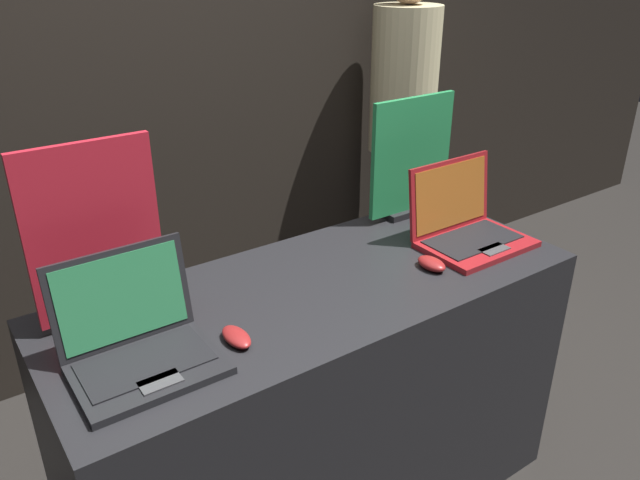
{
  "coord_description": "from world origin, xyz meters",
  "views": [
    {
      "loc": [
        -0.94,
        -1.03,
        1.85
      ],
      "look_at": [
        0.0,
        0.33,
        1.06
      ],
      "focal_mm": 35.0,
      "sensor_mm": 36.0,
      "label": 1
    }
  ],
  "objects_px": {
    "laptop_front": "(138,340)",
    "promo_stand_back": "(411,161)",
    "laptop_back": "(466,225)",
    "person_bystander": "(401,135)",
    "promo_stand_front": "(95,239)",
    "mouse_front": "(236,337)",
    "mouse_back": "(431,264)"
  },
  "relations": [
    {
      "from": "laptop_front",
      "to": "promo_stand_back",
      "type": "height_order",
      "value": "promo_stand_back"
    },
    {
      "from": "laptop_back",
      "to": "person_bystander",
      "type": "relative_size",
      "value": 0.21
    },
    {
      "from": "laptop_front",
      "to": "person_bystander",
      "type": "distance_m",
      "value": 2.11
    },
    {
      "from": "promo_stand_front",
      "to": "laptop_back",
      "type": "distance_m",
      "value": 1.21
    },
    {
      "from": "laptop_front",
      "to": "mouse_front",
      "type": "xyz_separation_m",
      "value": [
        0.24,
        -0.06,
        -0.05
      ]
    },
    {
      "from": "mouse_front",
      "to": "promo_stand_back",
      "type": "relative_size",
      "value": 0.26
    },
    {
      "from": "promo_stand_back",
      "to": "promo_stand_front",
      "type": "bearing_deg",
      "value": -176.92
    },
    {
      "from": "promo_stand_back",
      "to": "person_bystander",
      "type": "bearing_deg",
      "value": 49.88
    },
    {
      "from": "laptop_back",
      "to": "mouse_back",
      "type": "xyz_separation_m",
      "value": [
        -0.24,
        -0.08,
        -0.05
      ]
    },
    {
      "from": "laptop_front",
      "to": "mouse_front",
      "type": "bearing_deg",
      "value": -14.67
    },
    {
      "from": "laptop_front",
      "to": "laptop_back",
      "type": "height_order",
      "value": "laptop_back"
    },
    {
      "from": "mouse_front",
      "to": "mouse_back",
      "type": "xyz_separation_m",
      "value": [
        0.7,
        0.0,
        0.0
      ]
    },
    {
      "from": "promo_stand_front",
      "to": "laptop_front",
      "type": "bearing_deg",
      "value": -90.0
    },
    {
      "from": "promo_stand_front",
      "to": "mouse_back",
      "type": "relative_size",
      "value": 4.67
    },
    {
      "from": "mouse_front",
      "to": "mouse_back",
      "type": "height_order",
      "value": "mouse_back"
    },
    {
      "from": "laptop_back",
      "to": "person_bystander",
      "type": "xyz_separation_m",
      "value": [
        0.64,
        1.05,
        -0.04
      ]
    },
    {
      "from": "promo_stand_front",
      "to": "person_bystander",
      "type": "xyz_separation_m",
      "value": [
        1.81,
        0.82,
        -0.21
      ]
    },
    {
      "from": "laptop_front",
      "to": "mouse_front",
      "type": "distance_m",
      "value": 0.25
    },
    {
      "from": "laptop_front",
      "to": "promo_stand_back",
      "type": "relative_size",
      "value": 0.77
    },
    {
      "from": "laptop_front",
      "to": "laptop_back",
      "type": "bearing_deg",
      "value": 1.1
    },
    {
      "from": "laptop_front",
      "to": "promo_stand_front",
      "type": "relative_size",
      "value": 0.69
    },
    {
      "from": "mouse_front",
      "to": "promo_stand_front",
      "type": "distance_m",
      "value": 0.45
    },
    {
      "from": "laptop_front",
      "to": "mouse_back",
      "type": "xyz_separation_m",
      "value": [
        0.94,
        -0.06,
        -0.04
      ]
    },
    {
      "from": "mouse_front",
      "to": "person_bystander",
      "type": "height_order",
      "value": "person_bystander"
    },
    {
      "from": "promo_stand_front",
      "to": "person_bystander",
      "type": "relative_size",
      "value": 0.28
    },
    {
      "from": "mouse_front",
      "to": "promo_stand_front",
      "type": "bearing_deg",
      "value": 127.04
    },
    {
      "from": "mouse_back",
      "to": "person_bystander",
      "type": "height_order",
      "value": "person_bystander"
    },
    {
      "from": "mouse_back",
      "to": "promo_stand_back",
      "type": "relative_size",
      "value": 0.24
    },
    {
      "from": "person_bystander",
      "to": "mouse_front",
      "type": "bearing_deg",
      "value": -144.31
    },
    {
      "from": "promo_stand_back",
      "to": "person_bystander",
      "type": "relative_size",
      "value": 0.25
    },
    {
      "from": "promo_stand_back",
      "to": "person_bystander",
      "type": "height_order",
      "value": "person_bystander"
    },
    {
      "from": "laptop_back",
      "to": "laptop_front",
      "type": "bearing_deg",
      "value": -178.9
    }
  ]
}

